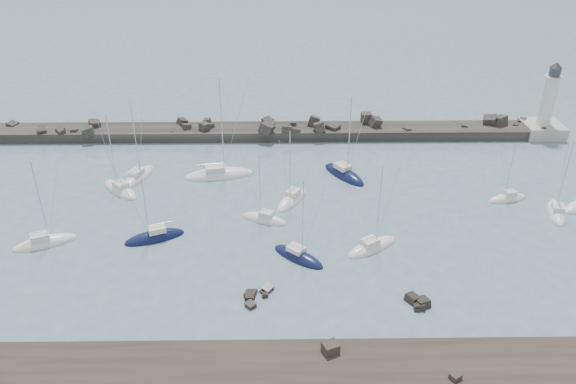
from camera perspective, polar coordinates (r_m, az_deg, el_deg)
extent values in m
plane|color=slate|center=(72.47, 0.98, -6.17)|extent=(400.00, 400.00, 0.00)
cube|color=#2B221D|center=(58.37, 4.34, -15.47)|extent=(1.94, 1.86, 1.03)
cube|color=#2B221D|center=(58.15, 16.65, -17.49)|extent=(1.29, 1.25, 0.53)
cube|color=black|center=(64.20, -3.82, -11.42)|extent=(1.44, 1.50, 0.87)
cube|color=black|center=(66.11, -2.54, -10.15)|extent=(1.00, 0.95, 0.47)
cube|color=black|center=(65.41, -2.36, -10.44)|extent=(0.85, 0.75, 0.75)
cube|color=black|center=(65.83, -3.80, -10.36)|extent=(1.69, 1.80, 1.25)
cube|color=black|center=(64.93, -3.93, -10.71)|extent=(1.08, 1.02, 0.75)
cube|color=black|center=(66.40, -2.08, -9.84)|extent=(1.55, 1.68, 1.15)
cube|color=black|center=(66.01, 13.51, -11.00)|extent=(1.88, 2.02, 1.63)
cube|color=black|center=(65.52, 13.16, -11.17)|extent=(1.40, 1.57, 1.08)
cube|color=black|center=(66.22, 12.52, -10.58)|extent=(1.97, 1.96, 1.26)
cube|color=black|center=(65.10, 12.99, -11.51)|extent=(0.74, 0.79, 0.44)
cube|color=black|center=(66.48, 13.30, -10.77)|extent=(1.03, 0.94, 0.78)
cube|color=#292724|center=(105.90, -3.69, 5.77)|extent=(115.00, 6.00, 3.20)
cube|color=#292724|center=(106.01, 0.55, 6.94)|extent=(1.19, 1.14, 0.87)
cube|color=#292724|center=(113.23, 20.73, 6.76)|extent=(3.22, 3.05, 2.30)
cube|color=#292724|center=(106.29, -10.29, 6.51)|extent=(2.13, 2.31, 1.62)
cube|color=#292724|center=(104.81, -8.49, 6.52)|extent=(2.29, 2.21, 1.82)
cube|color=#292724|center=(108.46, -10.70, 6.97)|extent=(2.44, 2.18, 1.97)
cube|color=#292724|center=(103.99, -1.88, 6.15)|extent=(1.41, 1.39, 1.10)
cube|color=#292724|center=(111.44, -22.10, 5.80)|extent=(2.13, 2.11, 1.33)
cube|color=#292724|center=(103.31, 3.19, 6.56)|extent=(2.29, 2.32, 2.42)
cube|color=#292724|center=(106.04, -7.95, 6.55)|extent=(2.10, 2.04, 1.44)
cube|color=#292724|center=(110.49, 17.45, 6.28)|extent=(1.49, 1.20, 1.20)
cube|color=#292724|center=(106.52, 8.88, 7.00)|extent=(2.63, 2.44, 2.54)
cube|color=#292724|center=(102.54, -2.22, 6.43)|extent=(3.17, 2.69, 2.63)
cube|color=#292724|center=(108.66, -19.63, 5.78)|extent=(2.56, 2.23, 2.08)
cube|color=#292724|center=(111.73, -19.06, 6.46)|extent=(2.93, 2.92, 2.02)
cube|color=#292724|center=(107.59, -8.20, 7.06)|extent=(1.55, 1.46, 1.59)
cube|color=#292724|center=(104.86, 4.58, 6.49)|extent=(2.96, 3.02, 1.70)
cube|color=#292724|center=(106.46, 11.97, 6.09)|extent=(1.89, 2.03, 1.47)
cube|color=#292724|center=(112.41, -23.73, 5.71)|extent=(2.35, 2.59, 1.92)
cube|color=#292724|center=(108.11, 7.97, 7.44)|extent=(2.03, 2.09, 2.07)
cube|color=#292724|center=(108.98, -10.80, 6.98)|extent=(2.03, 1.69, 1.79)
cube|color=#292724|center=(106.15, 2.65, 7.17)|extent=(2.53, 2.35, 2.61)
cube|color=#292724|center=(111.97, 16.65, 6.58)|extent=(1.59, 1.57, 0.89)
cube|color=#292724|center=(113.52, 24.48, 5.68)|extent=(1.36, 1.18, 1.42)
cube|color=#292724|center=(104.83, -1.98, 6.83)|extent=(2.55, 2.40, 2.07)
cube|color=#292724|center=(110.45, -20.90, 5.72)|extent=(1.36, 1.46, 1.24)
cube|color=#292724|center=(110.52, -21.97, 5.60)|extent=(1.86, 1.76, 1.49)
cube|color=#292724|center=(118.32, -26.19, 6.10)|extent=(2.26, 2.31, 1.54)
cube|color=#292724|center=(103.35, -0.12, 6.31)|extent=(2.04, 2.37, 2.02)
cube|color=#292724|center=(114.47, 22.10, 6.33)|extent=(1.24, 1.38, 1.07)
cube|color=#292724|center=(116.70, 22.70, 6.65)|extent=(2.12, 1.97, 1.55)
cube|color=#292724|center=(106.75, -2.08, 7.03)|extent=(2.58, 2.81, 2.31)
cube|color=#292724|center=(103.27, 0.70, 6.13)|extent=(2.09, 1.77, 1.92)
cube|color=#292724|center=(105.69, -11.68, 5.91)|extent=(1.15, 1.24, 1.05)
cube|color=#292724|center=(113.25, 19.85, 6.79)|extent=(3.34, 3.02, 2.90)
cube|color=#292724|center=(115.85, 24.45, 6.22)|extent=(1.64, 1.73, 1.22)
cube|color=#A3A49F|center=(116.37, 24.33, 5.69)|extent=(7.00, 7.00, 3.00)
cylinder|color=white|center=(114.41, 24.93, 8.44)|extent=(2.50, 2.50, 9.00)
cylinder|color=white|center=(113.14, 25.40, 10.53)|extent=(3.20, 3.20, 0.25)
cylinder|color=#373D43|center=(112.91, 25.49, 10.94)|extent=(2.00, 2.00, 1.60)
cone|color=#373D43|center=(112.58, 25.63, 11.57)|extent=(2.20, 2.20, 1.00)
ellipsoid|color=white|center=(80.60, -23.45, -4.86)|extent=(8.37, 5.58, 2.17)
cube|color=white|center=(79.97, -23.91, -4.14)|extent=(2.72, 2.41, 0.73)
cylinder|color=silver|center=(77.50, -23.88, -0.83)|extent=(0.12, 0.12, 10.88)
cylinder|color=silver|center=(79.65, -24.40, -3.82)|extent=(2.98, 1.42, 0.10)
ellipsoid|color=white|center=(90.30, -16.68, 0.14)|extent=(7.80, 7.83, 2.15)
cube|color=white|center=(89.39, -16.65, 0.76)|extent=(2.87, 2.87, 0.69)
cylinder|color=silver|center=(88.01, -17.50, 4.07)|extent=(0.12, 0.12, 11.39)
cylinder|color=silver|center=(88.63, -16.51, 1.00)|extent=(2.45, 2.46, 0.10)
ellipsoid|color=#0F163F|center=(77.17, -13.39, -4.60)|extent=(8.36, 5.33, 2.25)
cube|color=white|center=(76.50, -13.21, -3.70)|extent=(2.69, 2.34, 0.78)
cylinder|color=silver|center=(73.88, -14.42, -0.57)|extent=(0.13, 0.13, 10.82)
cylinder|color=silver|center=(76.19, -12.85, -3.16)|extent=(3.01, 1.32, 0.11)
ellipsoid|color=white|center=(93.50, -14.96, 1.42)|extent=(5.41, 9.05, 2.13)
cube|color=white|center=(92.64, -15.20, 1.98)|extent=(2.45, 2.86, 0.66)
cylinder|color=silver|center=(91.23, -15.26, 5.37)|extent=(0.11, 0.11, 11.67)
cylinder|color=silver|center=(91.93, -15.44, 2.16)|extent=(1.24, 3.29, 0.09)
ellipsoid|color=white|center=(91.65, -7.00, 1.66)|extent=(11.68, 5.41, 2.60)
cube|color=white|center=(90.96, -7.41, 2.46)|extent=(3.50, 2.78, 0.76)
cylinder|color=silver|center=(88.11, -6.75, 6.75)|extent=(0.13, 0.13, 15.18)
cylinder|color=silver|center=(90.63, -7.93, 2.82)|extent=(4.45, 0.90, 0.11)
ellipsoid|color=white|center=(79.10, -2.42, -2.85)|extent=(7.10, 4.66, 1.89)
cube|color=white|center=(78.39, -2.21, -2.20)|extent=(2.30, 2.02, 0.65)
cylinder|color=silver|center=(76.62, -2.87, 0.68)|extent=(0.11, 0.11, 9.21)
cylinder|color=silver|center=(77.91, -1.90, -1.89)|extent=(2.54, 1.18, 0.09)
ellipsoid|color=white|center=(83.78, 0.40, -0.88)|extent=(5.93, 7.93, 2.15)
cube|color=white|center=(83.45, 0.53, 0.00)|extent=(2.43, 2.66, 0.73)
cylinder|color=silver|center=(80.42, 0.20, 2.74)|extent=(0.13, 0.13, 10.47)
cylinder|color=silver|center=(83.55, 0.71, 0.57)|extent=(1.63, 2.75, 0.10)
ellipsoid|color=white|center=(74.06, 8.51, -5.62)|extent=(8.00, 6.46, 1.98)
cube|color=white|center=(73.19, 8.34, -4.98)|extent=(2.74, 2.57, 0.62)
cylinder|color=silver|center=(71.16, 9.25, -1.32)|extent=(0.11, 0.11, 10.75)
cylinder|color=silver|center=(72.55, 8.05, -4.75)|extent=(2.70, 1.83, 0.09)
ellipsoid|color=#0F163F|center=(91.50, 5.72, 1.69)|extent=(7.51, 9.23, 2.42)
cube|color=white|center=(91.18, 5.57, 2.60)|extent=(2.98, 3.17, 0.79)
cylinder|color=silver|center=(87.94, 6.25, 5.71)|extent=(0.14, 0.14, 12.43)
cylinder|color=silver|center=(91.29, 5.34, 3.16)|extent=(2.15, 3.12, 0.11)
ellipsoid|color=white|center=(90.26, 21.35, -0.71)|extent=(6.57, 3.45, 1.83)
cube|color=white|center=(89.94, 21.64, -0.07)|extent=(2.02, 1.66, 0.65)
cylinder|color=silver|center=(87.78, 21.66, 2.10)|extent=(0.11, 0.11, 8.48)
cylinder|color=silver|center=(89.92, 21.93, 0.30)|extent=(2.46, 0.71, 0.09)
ellipsoid|color=white|center=(89.35, 25.58, -1.96)|extent=(4.26, 7.85, 2.02)
cube|color=white|center=(88.48, 25.77, -1.41)|extent=(2.02, 2.43, 0.68)
cylinder|color=silver|center=(87.29, 26.33, 1.59)|extent=(0.12, 0.12, 10.12)
cylinder|color=silver|center=(87.74, 25.90, -1.22)|extent=(0.90, 2.91, 0.10)
ellipsoid|color=#0F163F|center=(71.48, 1.06, -6.67)|extent=(7.36, 6.74, 1.96)
cube|color=white|center=(71.02, 0.83, -5.81)|extent=(2.63, 2.56, 0.63)
cylinder|color=silver|center=(67.87, 1.51, -2.74)|extent=(0.11, 0.11, 10.31)
cylinder|color=silver|center=(70.97, 0.49, -5.27)|extent=(2.39, 2.04, 0.09)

